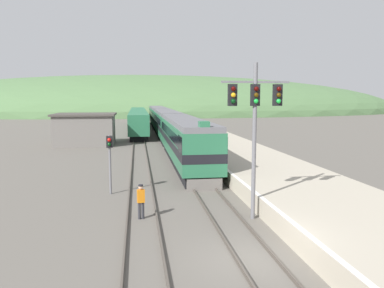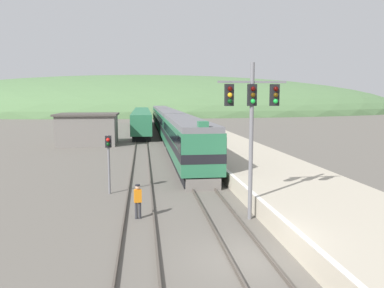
{
  "view_description": "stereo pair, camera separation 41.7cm",
  "coord_description": "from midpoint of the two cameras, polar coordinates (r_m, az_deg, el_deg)",
  "views": [
    {
      "loc": [
        -4.17,
        -12.62,
        5.89
      ],
      "look_at": [
        -0.09,
        15.35,
        2.39
      ],
      "focal_mm": 35.0,
      "sensor_mm": 36.0,
      "label": 1
    },
    {
      "loc": [
        -3.76,
        -12.68,
        5.89
      ],
      "look_at": [
        -0.09,
        15.35,
        2.39
      ],
      "focal_mm": 35.0,
      "sensor_mm": 36.0,
      "label": 2
    }
  ],
  "objects": [
    {
      "name": "signal_post_siding",
      "position": [
        23.32,
        -12.1,
        -1.16
      ],
      "size": [
        0.36,
        0.42,
        3.65
      ],
      "color": "slate",
      "rests_on": "ground"
    },
    {
      "name": "express_train_lead_car",
      "position": [
        33.3,
        -0.57,
        0.72
      ],
      "size": [
        2.94,
        20.38,
        4.42
      ],
      "color": "black",
      "rests_on": "ground"
    },
    {
      "name": "station_shed",
      "position": [
        49.01,
        -15.31,
        2.24
      ],
      "size": [
        7.49,
        6.46,
        3.94
      ],
      "color": "slate",
      "rests_on": "ground"
    },
    {
      "name": "signal_mast_main",
      "position": [
        17.97,
        9.76,
        4.64
      ],
      "size": [
        3.3,
        0.42,
        7.53
      ],
      "color": "slate",
      "rests_on": "ground"
    },
    {
      "name": "track_worker",
      "position": [
        18.59,
        -7.61,
        -8.35
      ],
      "size": [
        0.39,
        0.27,
        1.71
      ],
      "color": "#2D2D33",
      "rests_on": "ground"
    },
    {
      "name": "distant_hills",
      "position": [
        153.75,
        -5.99,
        4.82
      ],
      "size": [
        213.87,
        96.24,
        29.64
      ],
      "color": "#517547",
      "rests_on": "ground"
    },
    {
      "name": "carriage_third",
      "position": [
        77.47,
        -4.52,
        4.3
      ],
      "size": [
        2.93,
        21.49,
        4.06
      ],
      "color": "black",
      "rests_on": "ground"
    },
    {
      "name": "platform",
      "position": [
        63.54,
        0.87,
        2.18
      ],
      "size": [
        6.96,
        140.0,
        1.0
      ],
      "color": "#B2A893",
      "rests_on": "ground"
    },
    {
      "name": "carriage_second",
      "position": [
        55.17,
        -3.32,
        3.21
      ],
      "size": [
        2.93,
        21.49,
        4.06
      ],
      "color": "black",
      "rests_on": "ground"
    },
    {
      "name": "track_siding",
      "position": [
        82.85,
        -7.49,
        2.97
      ],
      "size": [
        1.52,
        180.0,
        0.16
      ],
      "color": "#4C443D",
      "rests_on": "ground"
    },
    {
      "name": "ground_plane",
      "position": [
        14.5,
        9.51,
        -17.01
      ],
      "size": [
        500.0,
        500.0,
        0.0
      ],
      "primitive_type": "plane",
      "color": "#605B54"
    },
    {
      "name": "siding_train",
      "position": [
        70.17,
        -7.52,
        3.71
      ],
      "size": [
        2.9,
        41.24,
        3.64
      ],
      "color": "black",
      "rests_on": "ground"
    },
    {
      "name": "track_main",
      "position": [
        82.95,
        -4.7,
        3.01
      ],
      "size": [
        1.52,
        180.0,
        0.16
      ],
      "color": "#4C443D",
      "rests_on": "ground"
    }
  ]
}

